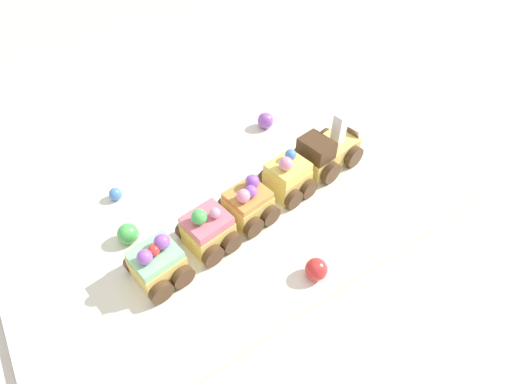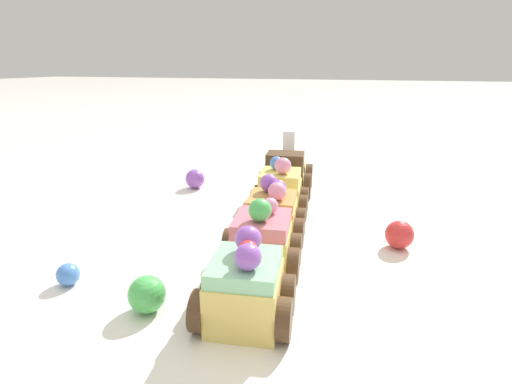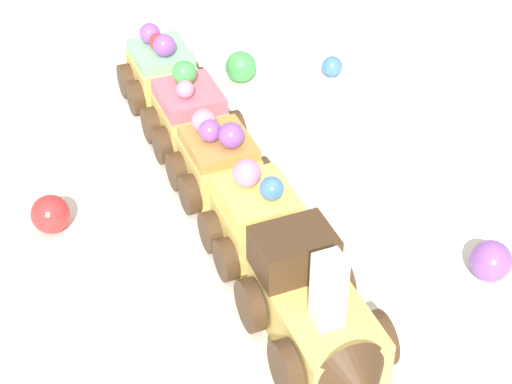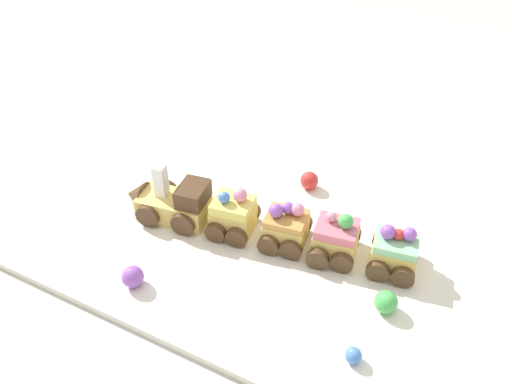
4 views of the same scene
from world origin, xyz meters
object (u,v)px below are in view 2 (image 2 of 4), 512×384
(gumball_blue, at_px, (68,274))
(cake_car_caramel, at_px, (272,216))
(cake_car_lemon, at_px, (280,193))
(cake_car_strawberry, at_px, (262,244))
(cake_train_locomotive, at_px, (287,173))
(gumball_green, at_px, (147,294))
(gumball_purple, at_px, (195,179))
(cake_car_mint, at_px, (246,289))
(gumball_red, at_px, (399,235))

(gumball_blue, bearing_deg, cake_car_caramel, -43.88)
(cake_car_lemon, xyz_separation_m, cake_car_strawberry, (-0.15, -0.02, -0.00))
(cake_car_lemon, height_order, cake_car_strawberry, cake_car_lemon)
(cake_train_locomotive, height_order, cake_car_lemon, cake_train_locomotive)
(gumball_green, distance_m, gumball_purple, 0.33)
(cake_car_mint, bearing_deg, cake_car_strawberry, 0.07)
(cake_car_mint, xyz_separation_m, gumball_green, (-0.01, 0.08, -0.01))
(cake_car_lemon, height_order, gumball_purple, cake_car_lemon)
(cake_car_strawberry, height_order, gumball_blue, cake_car_strawberry)
(cake_train_locomotive, bearing_deg, cake_car_lemon, -179.99)
(cake_car_strawberry, distance_m, cake_car_mint, 0.08)
(cake_car_strawberry, distance_m, gumball_green, 0.11)
(cake_car_lemon, relative_size, cake_car_caramel, 1.00)
(cake_car_lemon, relative_size, gumball_red, 2.68)
(cake_train_locomotive, xyz_separation_m, gumball_red, (-0.16, -0.16, -0.01))
(gumball_green, height_order, gumball_purple, same)
(cake_car_lemon, xyz_separation_m, cake_car_mint, (-0.23, -0.03, -0.00))
(cake_car_caramel, bearing_deg, cake_car_mint, 179.99)
(cake_train_locomotive, distance_m, cake_car_mint, 0.34)
(gumball_red, bearing_deg, cake_car_strawberry, 125.64)
(cake_car_caramel, height_order, gumball_red, cake_car_caramel)
(cake_car_caramel, height_order, cake_car_mint, cake_car_mint)
(cake_car_lemon, relative_size, gumball_green, 2.69)
(cake_car_caramel, distance_m, cake_car_mint, 0.15)
(cake_car_caramel, relative_size, cake_car_mint, 1.00)
(cake_train_locomotive, distance_m, cake_car_strawberry, 0.26)
(cake_car_lemon, distance_m, cake_car_caramel, 0.08)
(cake_train_locomotive, height_order, gumball_blue, cake_train_locomotive)
(gumball_blue, bearing_deg, gumball_green, -98.43)
(gumball_blue, relative_size, gumball_purple, 0.67)
(cake_car_strawberry, xyz_separation_m, gumball_red, (0.09, -0.13, -0.01))
(cake_car_lemon, bearing_deg, gumball_red, -121.11)
(gumball_green, relative_size, gumball_purple, 1.00)
(gumball_red, distance_m, gumball_blue, 0.33)
(gumball_purple, bearing_deg, cake_car_mint, -147.80)
(cake_car_lemon, bearing_deg, gumball_blue, 141.84)
(cake_train_locomotive, distance_m, gumball_blue, 0.35)
(cake_car_lemon, height_order, gumball_red, cake_car_lemon)
(gumball_purple, bearing_deg, cake_car_lemon, -113.37)
(cake_car_strawberry, bearing_deg, gumball_blue, 108.78)
(gumball_green, bearing_deg, cake_car_caramel, -18.98)
(gumball_blue, height_order, gumball_green, gumball_green)
(cake_car_caramel, relative_size, gumball_purple, 2.68)
(cake_train_locomotive, relative_size, gumball_green, 4.68)
(gumball_green, bearing_deg, cake_car_strawberry, -35.93)
(cake_train_locomotive, relative_size, cake_car_caramel, 1.74)
(cake_train_locomotive, distance_m, cake_car_caramel, 0.18)
(cake_car_lemon, xyz_separation_m, gumball_blue, (-0.23, 0.13, -0.02))
(cake_train_locomotive, distance_m, gumball_green, 0.35)
(cake_car_mint, distance_m, gumball_blue, 0.17)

